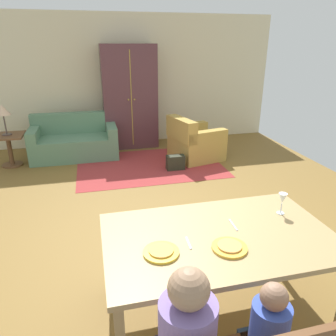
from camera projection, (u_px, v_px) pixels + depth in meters
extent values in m
cube|color=brown|center=(151.00, 210.00, 4.32)|extent=(6.79, 6.58, 0.02)
cube|color=beige|center=(121.00, 81.00, 6.85)|extent=(6.79, 0.10, 2.70)
cube|color=tan|center=(219.00, 237.00, 2.39)|extent=(1.73, 1.04, 0.04)
cube|color=tan|center=(110.00, 257.00, 2.77)|extent=(0.06, 0.06, 0.72)
cube|color=tan|center=(276.00, 233.00, 3.12)|extent=(0.06, 0.06, 0.72)
cylinder|color=yellow|center=(161.00, 252.00, 2.17)|extent=(0.25, 0.25, 0.02)
cylinder|color=gold|center=(161.00, 250.00, 2.16)|extent=(0.17, 0.17, 0.01)
cylinder|color=yellow|center=(229.00, 248.00, 2.21)|extent=(0.25, 0.25, 0.02)
cylinder|color=#DC984B|center=(230.00, 246.00, 2.21)|extent=(0.17, 0.17, 0.01)
cylinder|color=silver|center=(280.00, 213.00, 2.68)|extent=(0.06, 0.06, 0.01)
cylinder|color=silver|center=(281.00, 208.00, 2.66)|extent=(0.01, 0.01, 0.09)
cone|color=silver|center=(283.00, 198.00, 2.63)|extent=(0.07, 0.07, 0.09)
cube|color=silver|center=(188.00, 243.00, 2.28)|extent=(0.03, 0.15, 0.01)
cube|color=silver|center=(233.00, 225.00, 2.50)|extent=(0.02, 0.17, 0.01)
sphere|color=#9F7A5B|center=(189.00, 289.00, 1.52)|extent=(0.21, 0.21, 0.21)
cylinder|color=#3A53BD|center=(269.00, 329.00, 1.76)|extent=(0.22, 0.22, 0.33)
sphere|color=#987056|center=(274.00, 297.00, 1.68)|extent=(0.15, 0.15, 0.15)
cube|color=#9D3030|center=(150.00, 165.00, 5.86)|extent=(2.60, 1.80, 0.01)
cube|color=#598161|center=(75.00, 147.00, 6.21)|extent=(1.62, 0.84, 0.42)
cube|color=#598161|center=(74.00, 122.00, 6.37)|extent=(1.62, 0.20, 0.40)
cube|color=#598161|center=(34.00, 134.00, 5.94)|extent=(0.18, 0.84, 0.20)
cube|color=#598161|center=(111.00, 129.00, 6.26)|extent=(0.18, 0.84, 0.20)
cube|color=#B79342|center=(196.00, 148.00, 6.17)|extent=(1.01, 1.02, 0.42)
cube|color=#B79342|center=(181.00, 129.00, 5.88)|extent=(0.39, 0.87, 0.40)
cube|color=#B79342|center=(206.00, 136.00, 5.78)|extent=(0.86, 0.37, 0.20)
cube|color=#B79342|center=(188.00, 128.00, 6.34)|extent=(0.86, 0.37, 0.20)
cube|color=#563136|center=(130.00, 97.00, 6.63)|extent=(1.10, 0.56, 2.10)
cube|color=#B09236|center=(131.00, 100.00, 6.37)|extent=(0.02, 0.01, 1.89)
sphere|color=#B09236|center=(129.00, 100.00, 6.35)|extent=(0.04, 0.04, 0.04)
sphere|color=#B09236|center=(134.00, 99.00, 6.38)|extent=(0.04, 0.04, 0.04)
cube|color=brown|center=(7.00, 136.00, 5.66)|extent=(0.56, 0.56, 0.03)
cylinder|color=brown|center=(10.00, 151.00, 5.76)|extent=(0.08, 0.08, 0.55)
cylinder|color=brown|center=(13.00, 165.00, 5.86)|extent=(0.36, 0.36, 0.03)
cylinder|color=#4B3C36|center=(7.00, 134.00, 5.65)|extent=(0.16, 0.16, 0.02)
cylinder|color=#4B3C36|center=(5.00, 125.00, 5.58)|extent=(0.02, 0.02, 0.34)
cone|color=#D7B28D|center=(2.00, 110.00, 5.49)|extent=(0.26, 0.26, 0.18)
cube|color=#262B1D|center=(175.00, 163.00, 5.63)|extent=(0.32, 0.16, 0.26)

